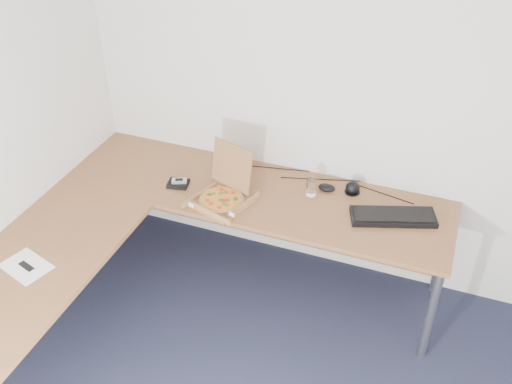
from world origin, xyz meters
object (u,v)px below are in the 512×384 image
at_px(pizza_box, 222,197).
at_px(wallet, 178,184).
at_px(drinking_glass, 311,187).
at_px(keyboard, 393,217).
at_px(desk, 180,223).

distance_m(pizza_box, wallet, 0.35).
height_order(drinking_glass, wallet, drinking_glass).
bearing_deg(wallet, drinking_glass, 3.11).
distance_m(drinking_glass, keyboard, 0.54).
bearing_deg(wallet, pizza_box, -21.05).
height_order(keyboard, wallet, keyboard).
xyz_separation_m(desk, drinking_glass, (0.67, 0.52, 0.09)).
height_order(desk, drinking_glass, drinking_glass).
relative_size(pizza_box, wallet, 2.72).
xyz_separation_m(drinking_glass, keyboard, (0.53, -0.07, -0.04)).
bearing_deg(desk, drinking_glass, 38.02).
relative_size(pizza_box, keyboard, 0.71).
bearing_deg(wallet, desk, -72.21).
distance_m(desk, wallet, 0.36).
height_order(pizza_box, keyboard, pizza_box).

